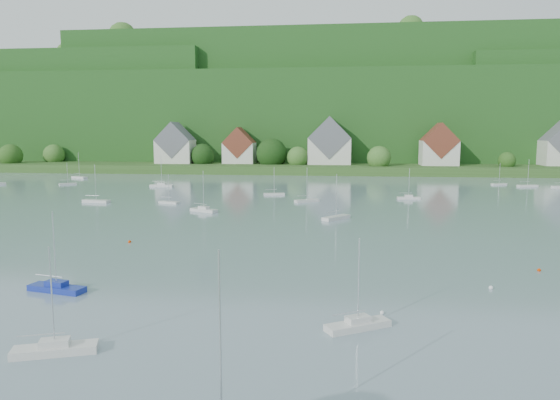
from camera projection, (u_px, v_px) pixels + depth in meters
name	position (u px, v px, depth m)	size (l,w,h in m)	color
far_shore_strip	(318.00, 166.00, 209.64)	(600.00, 60.00, 3.00)	#2F521E
forested_ridge	(324.00, 117.00, 274.30)	(620.00, 181.22, 69.89)	#143E14
village_building_0	(175.00, 146.00, 202.03)	(14.00, 10.40, 16.00)	beige
village_building_1	(239.00, 148.00, 201.26)	(12.00, 9.36, 14.00)	beige
village_building_2	(330.00, 145.00, 196.10)	(16.00, 11.44, 18.00)	beige
village_building_3	(439.00, 148.00, 189.70)	(13.00, 10.40, 15.50)	beige
near_sailboat_0	(55.00, 348.00, 35.98)	(5.85, 3.37, 7.62)	silver
near_sailboat_1	(57.00, 287.00, 49.99)	(6.00, 2.79, 7.82)	navy
near_sailboat_3	(358.00, 324.00, 40.52)	(5.36, 4.03, 7.22)	silver
mooring_buoy_1	(382.00, 314.00, 43.85)	(0.38, 0.38, 0.38)	white
mooring_buoy_2	(539.00, 271.00, 57.31)	(0.41, 0.41, 0.41)	#CD3400
mooring_buoy_3	(130.00, 243.00, 72.06)	(0.43, 0.43, 0.43)	#CD3400
mooring_buoy_4	(491.00, 289.00, 50.83)	(0.44, 0.44, 0.44)	white
far_sailboat_cluster	(318.00, 193.00, 126.66)	(195.01, 76.17, 8.71)	silver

